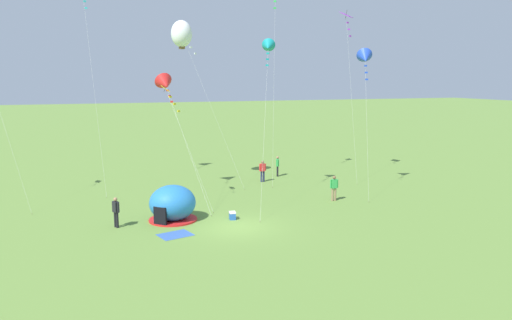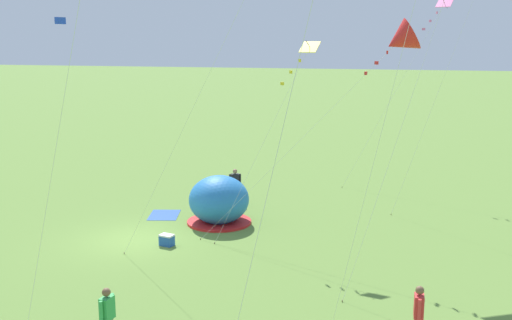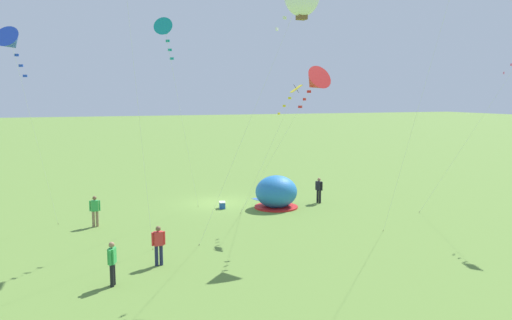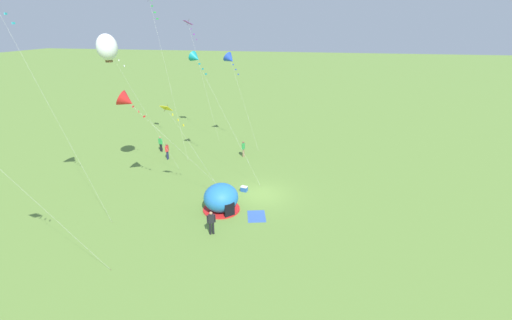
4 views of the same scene
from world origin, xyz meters
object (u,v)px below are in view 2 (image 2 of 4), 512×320
at_px(cooler_box, 167,240).
at_px(kite_pink, 439,11).
at_px(popup_tent, 219,201).
at_px(kite_yellow, 303,57).
at_px(person_center_field, 418,314).
at_px(kite_red, 400,40).
at_px(person_strolling, 108,316).
at_px(person_with_toddler, 235,184).

xyz_separation_m(cooler_box, kite_pink, (-13.71, 9.87, 9.16)).
height_order(popup_tent, kite_yellow, kite_yellow).
xyz_separation_m(person_center_field, kite_red, (-7.82, -1.10, 6.87)).
bearing_deg(cooler_box, kite_pink, 144.24).
height_order(cooler_box, person_center_field, person_center_field).
bearing_deg(kite_red, person_strolling, -32.79).
xyz_separation_m(person_strolling, kite_yellow, (-10.54, 2.84, 6.22)).
relative_size(cooler_box, person_center_field, 0.35).
bearing_deg(person_center_field, kite_yellow, -150.21).
height_order(cooler_box, kite_yellow, kite_yellow).
bearing_deg(kite_pink, kite_red, -7.40).
bearing_deg(kite_red, kite_pink, 172.60).
distance_m(cooler_box, kite_pink, 19.22).
distance_m(person_strolling, kite_red, 13.81).
xyz_separation_m(person_with_toddler, kite_red, (4.35, 7.69, 6.87)).
distance_m(popup_tent, kite_red, 10.13).
xyz_separation_m(cooler_box, person_with_toddler, (-6.57, 0.70, 0.74)).
relative_size(popup_tent, cooler_box, 4.72).
bearing_deg(person_center_field, person_with_toddler, -144.18).
bearing_deg(cooler_box, kite_yellow, 119.61).
distance_m(cooler_box, person_center_field, 11.03).
distance_m(person_strolling, kite_pink, 24.48).
height_order(person_center_field, kite_yellow, kite_yellow).
height_order(person_strolling, kite_yellow, kite_yellow).
bearing_deg(kite_pink, cooler_box, -35.76).
height_order(popup_tent, cooler_box, popup_tent).
height_order(cooler_box, kite_pink, kite_pink).
bearing_deg(person_with_toddler, popup_tent, 5.13).
bearing_deg(kite_pink, person_with_toddler, -52.12).
bearing_deg(popup_tent, person_strolling, 4.62).
relative_size(popup_tent, person_strolling, 1.63).
relative_size(kite_yellow, kite_red, 0.91).
height_order(popup_tent, kite_red, kite_red).
relative_size(cooler_box, kite_pink, 0.06).
bearing_deg(person_strolling, person_with_toddler, -175.27).
distance_m(person_with_toddler, person_center_field, 15.01).
bearing_deg(kite_yellow, person_center_field, 29.79).
relative_size(person_with_toddler, person_strolling, 1.00).
bearing_deg(popup_tent, kite_pink, 139.38).
distance_m(popup_tent, person_with_toddler, 3.24).
relative_size(popup_tent, person_with_toddler, 1.63).
bearing_deg(person_strolling, cooler_box, -166.45).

